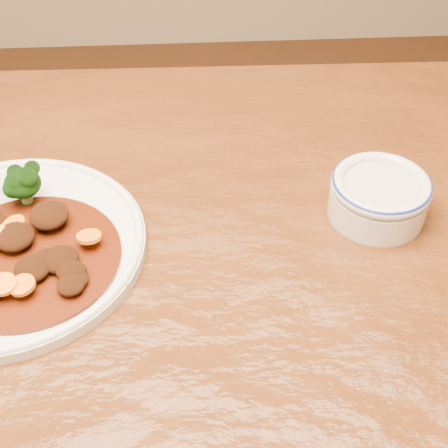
{
  "coord_description": "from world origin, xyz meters",
  "views": [
    {
      "loc": [
        0.11,
        -0.45,
        1.25
      ],
      "look_at": [
        0.14,
        0.06,
        0.77
      ],
      "focal_mm": 50.0,
      "sensor_mm": 36.0,
      "label": 1
    }
  ],
  "objects": [
    {
      "name": "dip_bowl",
      "position": [
        0.32,
        0.09,
        0.78
      ],
      "size": [
        0.12,
        0.12,
        0.05
      ],
      "rotation": [
        0.0,
        0.0,
        0.41
      ],
      "color": "silver",
      "rests_on": "dining_table"
    },
    {
      "name": "dining_table",
      "position": [
        -0.0,
        0.0,
        0.67
      ],
      "size": [
        1.52,
        0.93,
        0.75
      ],
      "rotation": [
        0.0,
        0.0,
        -0.02
      ],
      "color": "#52290E",
      "rests_on": "ground"
    },
    {
      "name": "dinner_plate",
      "position": [
        -0.1,
        0.05,
        0.76
      ],
      "size": [
        0.3,
        0.3,
        0.02
      ],
      "rotation": [
        0.0,
        0.0,
        -0.34
      ],
      "color": "white",
      "rests_on": "dining_table"
    },
    {
      "name": "mince_stew",
      "position": [
        -0.08,
        0.02,
        0.77
      ],
      "size": [
        0.2,
        0.2,
        0.03
      ],
      "color": "#461307",
      "rests_on": "dinner_plate"
    }
  ]
}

